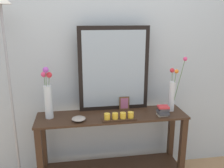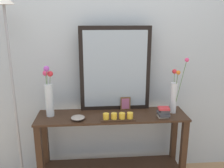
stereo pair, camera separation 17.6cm
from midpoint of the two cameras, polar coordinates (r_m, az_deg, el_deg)
The scene contains 10 objects.
wall_back at distance 2.52m, azimuth 1.45°, elevation 7.86°, with size 6.40×0.08×2.70m, color #B2BCC1.
console_table at distance 2.52m, azimuth 2.06°, elevation -13.64°, with size 1.45×0.37×0.76m.
mirror_leaning at distance 2.41m, azimuth 2.85°, elevation 3.45°, with size 0.70×0.03×0.84m.
tall_vase_left at distance 2.35m, azimuth -12.46°, elevation -2.50°, with size 0.10×0.14×0.49m.
vase_right at distance 2.47m, azimuth 16.34°, elevation -2.23°, with size 0.11×0.20×0.57m.
candle_tray at distance 2.27m, azimuth 3.67°, elevation -7.74°, with size 0.32×0.09×0.07m.
picture_frame_small at distance 2.50m, azimuth 5.18°, elevation -4.59°, with size 0.10×0.01×0.13m.
decorative_bowl at distance 2.28m, azimuth -5.77°, elevation -7.85°, with size 0.13×0.13×0.04m.
book_stack at distance 2.38m, azimuth 14.07°, elevation -6.46°, with size 0.12×0.10×0.10m.
floor_lamp at distance 2.38m, azimuth -20.73°, elevation 4.44°, with size 0.24×0.24×1.88m.
Camera 2 is at (-0.18, -2.19, 1.69)m, focal length 39.10 mm.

